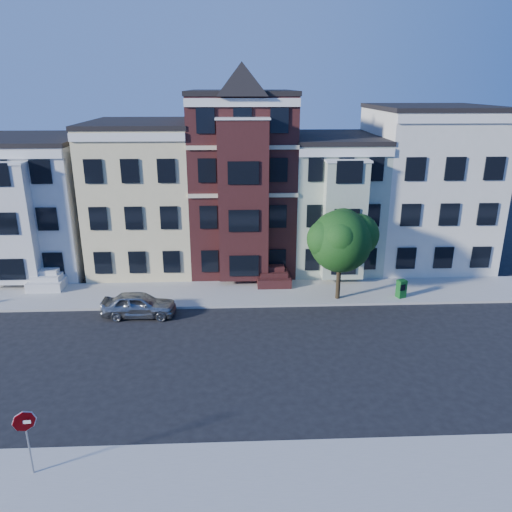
{
  "coord_description": "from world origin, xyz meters",
  "views": [
    {
      "loc": [
        -0.57,
        -21.22,
        12.69
      ],
      "look_at": [
        0.52,
        3.34,
        4.2
      ],
      "focal_mm": 35.0,
      "sensor_mm": 36.0,
      "label": 1
    }
  ],
  "objects_px": {
    "street_tree": "(340,245)",
    "parked_car": "(139,304)",
    "newspaper_box": "(401,289)",
    "stop_sign": "(28,439)"
  },
  "relations": [
    {
      "from": "stop_sign",
      "to": "newspaper_box",
      "type": "bearing_deg",
      "value": 35.26
    },
    {
      "from": "newspaper_box",
      "to": "street_tree",
      "type": "bearing_deg",
      "value": 159.56
    },
    {
      "from": "newspaper_box",
      "to": "stop_sign",
      "type": "xyz_separation_m",
      "value": [
        -17.23,
        -14.06,
        0.83
      ]
    },
    {
      "from": "street_tree",
      "to": "parked_car",
      "type": "relative_size",
      "value": 1.63
    },
    {
      "from": "newspaper_box",
      "to": "stop_sign",
      "type": "relative_size",
      "value": 0.4
    },
    {
      "from": "street_tree",
      "to": "stop_sign",
      "type": "distance_m",
      "value": 19.47
    },
    {
      "from": "parked_car",
      "to": "newspaper_box",
      "type": "bearing_deg",
      "value": -82.29
    },
    {
      "from": "street_tree",
      "to": "parked_car",
      "type": "height_order",
      "value": "street_tree"
    },
    {
      "from": "parked_car",
      "to": "newspaper_box",
      "type": "relative_size",
      "value": 3.74
    },
    {
      "from": "street_tree",
      "to": "newspaper_box",
      "type": "distance_m",
      "value": 4.89
    }
  ]
}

